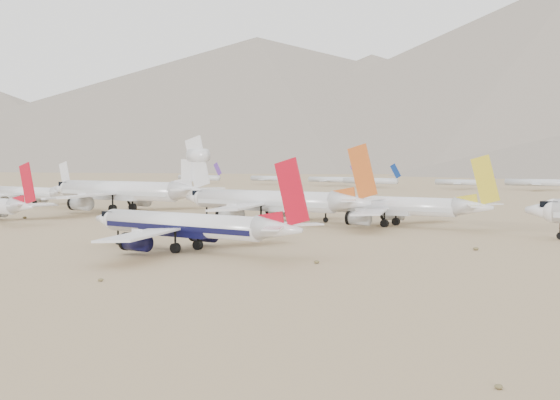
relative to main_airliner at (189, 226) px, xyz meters
The scene contains 6 objects.
ground 4.53m from the main_airliner, 54.62° to the right, with size 7000.00×7000.00×0.00m, color #856D4D.
main_airliner is the anchor object (origin of this frame).
row2_gold_tail 63.52m from the main_airliner, 84.10° to the left, with size 47.35×46.30×16.86m.
row2_orange_tail 57.13m from the main_airliner, 112.13° to the left, with size 54.45×53.26×19.42m.
row2_white_trijet 101.23m from the main_airliner, 143.78° to the left, with size 64.24×62.79×22.76m.
row2_white_twin 148.65m from the main_airliner, 155.15° to the left, with size 43.65×42.71×15.60m.
Camera 1 is at (80.23, -86.05, 14.92)m, focal length 45.00 mm.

